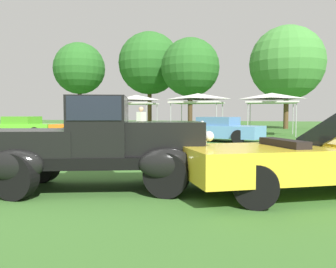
{
  "coord_description": "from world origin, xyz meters",
  "views": [
    {
      "loc": [
        3.21,
        -5.53,
        1.39
      ],
      "look_at": [
        0.59,
        3.6,
        0.83
      ],
      "focal_mm": 37.37,
      "sensor_mm": 36.0,
      "label": 1
    }
  ],
  "objects_px": {
    "feature_pickup_truck": "(96,143)",
    "canopy_tent_left_field": "(136,99)",
    "spectator_between_cars": "(141,124)",
    "canopy_tent_right_field": "(272,97)",
    "neighbor_convertible": "(310,160)",
    "show_car_skyblue": "(220,129)",
    "spectator_near_truck": "(124,130)",
    "canopy_tent_center_field": "(198,98)",
    "show_car_lime": "(24,127)",
    "show_car_orange": "(92,128)"
  },
  "relations": [
    {
      "from": "neighbor_convertible",
      "to": "spectator_between_cars",
      "type": "distance_m",
      "value": 9.9
    },
    {
      "from": "feature_pickup_truck",
      "to": "show_car_orange",
      "type": "bearing_deg",
      "value": 118.74
    },
    {
      "from": "show_car_lime",
      "to": "canopy_tent_left_field",
      "type": "xyz_separation_m",
      "value": [
        4.62,
        6.11,
        1.82
      ]
    },
    {
      "from": "show_car_lime",
      "to": "canopy_tent_right_field",
      "type": "height_order",
      "value": "canopy_tent_right_field"
    },
    {
      "from": "show_car_orange",
      "to": "spectator_between_cars",
      "type": "xyz_separation_m",
      "value": [
        4.06,
        -3.03,
        0.31
      ]
    },
    {
      "from": "neighbor_convertible",
      "to": "canopy_tent_center_field",
      "type": "height_order",
      "value": "canopy_tent_center_field"
    },
    {
      "from": "spectator_between_cars",
      "to": "canopy_tent_right_field",
      "type": "relative_size",
      "value": 0.54
    },
    {
      "from": "show_car_orange",
      "to": "spectator_between_cars",
      "type": "height_order",
      "value": "spectator_between_cars"
    },
    {
      "from": "show_car_skyblue",
      "to": "spectator_near_truck",
      "type": "height_order",
      "value": "spectator_near_truck"
    },
    {
      "from": "feature_pickup_truck",
      "to": "show_car_skyblue",
      "type": "xyz_separation_m",
      "value": [
        0.73,
        11.62,
        -0.26
      ]
    },
    {
      "from": "canopy_tent_left_field",
      "to": "show_car_lime",
      "type": "bearing_deg",
      "value": -127.11
    },
    {
      "from": "show_car_orange",
      "to": "canopy_tent_center_field",
      "type": "height_order",
      "value": "canopy_tent_center_field"
    },
    {
      "from": "show_car_lime",
      "to": "show_car_skyblue",
      "type": "bearing_deg",
      "value": 0.85
    },
    {
      "from": "neighbor_convertible",
      "to": "show_car_skyblue",
      "type": "xyz_separation_m",
      "value": [
        -3.01,
        10.83,
        0.02
      ]
    },
    {
      "from": "show_car_lime",
      "to": "show_car_skyblue",
      "type": "xyz_separation_m",
      "value": [
        11.41,
        0.17,
        0.0
      ]
    },
    {
      "from": "neighbor_convertible",
      "to": "show_car_lime",
      "type": "height_order",
      "value": "neighbor_convertible"
    },
    {
      "from": "feature_pickup_truck",
      "to": "neighbor_convertible",
      "type": "bearing_deg",
      "value": 11.92
    },
    {
      "from": "show_car_orange",
      "to": "show_car_skyblue",
      "type": "height_order",
      "value": "same"
    },
    {
      "from": "spectator_near_truck",
      "to": "canopy_tent_center_field",
      "type": "relative_size",
      "value": 0.53
    },
    {
      "from": "neighbor_convertible",
      "to": "feature_pickup_truck",
      "type": "bearing_deg",
      "value": -168.08
    },
    {
      "from": "spectator_between_cars",
      "to": "canopy_tent_right_field",
      "type": "bearing_deg",
      "value": 58.73
    },
    {
      "from": "show_car_lime",
      "to": "canopy_tent_center_field",
      "type": "distance_m",
      "value": 10.85
    },
    {
      "from": "feature_pickup_truck",
      "to": "spectator_between_cars",
      "type": "height_order",
      "value": "feature_pickup_truck"
    },
    {
      "from": "feature_pickup_truck",
      "to": "canopy_tent_left_field",
      "type": "distance_m",
      "value": 18.64
    },
    {
      "from": "spectator_between_cars",
      "to": "show_car_lime",
      "type": "bearing_deg",
      "value": 161.14
    },
    {
      "from": "show_car_lime",
      "to": "canopy_tent_left_field",
      "type": "relative_size",
      "value": 1.49
    },
    {
      "from": "neighbor_convertible",
      "to": "show_car_lime",
      "type": "bearing_deg",
      "value": 143.51
    },
    {
      "from": "show_car_lime",
      "to": "spectator_between_cars",
      "type": "height_order",
      "value": "spectator_between_cars"
    },
    {
      "from": "show_car_skyblue",
      "to": "show_car_lime",
      "type": "bearing_deg",
      "value": -179.15
    },
    {
      "from": "neighbor_convertible",
      "to": "spectator_near_truck",
      "type": "relative_size",
      "value": 2.73
    },
    {
      "from": "show_car_skyblue",
      "to": "canopy_tent_left_field",
      "type": "bearing_deg",
      "value": 138.81
    },
    {
      "from": "show_car_skyblue",
      "to": "spectator_near_truck",
      "type": "bearing_deg",
      "value": -102.82
    },
    {
      "from": "spectator_near_truck",
      "to": "canopy_tent_center_field",
      "type": "xyz_separation_m",
      "value": [
        -0.4,
        13.13,
        1.51
      ]
    },
    {
      "from": "feature_pickup_truck",
      "to": "neighbor_convertible",
      "type": "height_order",
      "value": "feature_pickup_truck"
    },
    {
      "from": "canopy_tent_center_field",
      "to": "canopy_tent_right_field",
      "type": "distance_m",
      "value": 4.73
    },
    {
      "from": "show_car_orange",
      "to": "canopy_tent_left_field",
      "type": "relative_size",
      "value": 1.67
    },
    {
      "from": "feature_pickup_truck",
      "to": "spectator_near_truck",
      "type": "relative_size",
      "value": 2.56
    },
    {
      "from": "show_car_lime",
      "to": "spectator_near_truck",
      "type": "distance_m",
      "value": 12.32
    },
    {
      "from": "spectator_near_truck",
      "to": "canopy_tent_left_field",
      "type": "bearing_deg",
      "value": 109.91
    },
    {
      "from": "spectator_near_truck",
      "to": "spectator_between_cars",
      "type": "distance_m",
      "value": 5.0
    },
    {
      "from": "show_car_lime",
      "to": "show_car_skyblue",
      "type": "height_order",
      "value": "same"
    },
    {
      "from": "show_car_orange",
      "to": "feature_pickup_truck",
      "type": "bearing_deg",
      "value": -61.26
    },
    {
      "from": "neighbor_convertible",
      "to": "spectator_near_truck",
      "type": "height_order",
      "value": "spectator_near_truck"
    },
    {
      "from": "show_car_orange",
      "to": "canopy_tent_left_field",
      "type": "xyz_separation_m",
      "value": [
        0.33,
        5.93,
        1.82
      ]
    },
    {
      "from": "spectator_between_cars",
      "to": "spectator_near_truck",
      "type": "bearing_deg",
      "value": -75.28
    },
    {
      "from": "feature_pickup_truck",
      "to": "canopy_tent_right_field",
      "type": "height_order",
      "value": "canopy_tent_right_field"
    },
    {
      "from": "canopy_tent_left_field",
      "to": "canopy_tent_right_field",
      "type": "distance_m",
      "value": 9.25
    },
    {
      "from": "neighbor_convertible",
      "to": "spectator_near_truck",
      "type": "xyz_separation_m",
      "value": [
        -4.8,
        2.98,
        0.33
      ]
    },
    {
      "from": "show_car_lime",
      "to": "show_car_skyblue",
      "type": "distance_m",
      "value": 11.41
    },
    {
      "from": "neighbor_convertible",
      "to": "canopy_tent_right_field",
      "type": "bearing_deg",
      "value": 91.84
    }
  ]
}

